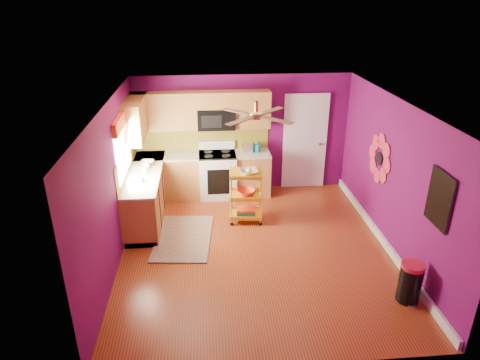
{
  "coord_description": "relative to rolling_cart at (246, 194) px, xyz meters",
  "views": [
    {
      "loc": [
        -0.8,
        -6.13,
        4.03
      ],
      "look_at": [
        -0.23,
        0.4,
        1.12
      ],
      "focal_mm": 32.0,
      "sensor_mm": 36.0,
      "label": 1
    }
  ],
  "objects": [
    {
      "name": "left_window",
      "position": [
        -2.16,
        0.05,
        1.18
      ],
      "size": [
        0.08,
        1.35,
        1.08
      ],
      "color": "white",
      "rests_on": "ground"
    },
    {
      "name": "trash_can",
      "position": [
        2.05,
        -2.49,
        -0.26
      ],
      "size": [
        0.41,
        0.41,
        0.61
      ],
      "color": "black",
      "rests_on": "ground"
    },
    {
      "name": "counter_cup",
      "position": [
        -1.88,
        -0.12,
        0.42
      ],
      "size": [
        0.11,
        0.11,
        0.09
      ],
      "primitive_type": "imported",
      "color": "white",
      "rests_on": "lower_cabinets"
    },
    {
      "name": "lower_cabinets",
      "position": [
        -1.29,
        0.81,
        -0.13
      ],
      "size": [
        2.81,
        2.31,
        0.94
      ],
      "color": "#985B29",
      "rests_on": "ground"
    },
    {
      "name": "ground",
      "position": [
        0.06,
        -1.0,
        -0.56
      ],
      "size": [
        5.0,
        5.0,
        0.0
      ],
      "primitive_type": "plane",
      "color": "maroon",
      "rests_on": "ground"
    },
    {
      "name": "ceiling_fan",
      "position": [
        0.06,
        -0.8,
        1.73
      ],
      "size": [
        1.01,
        1.01,
        0.26
      ],
      "color": "#BF8C3F",
      "rests_on": "ground"
    },
    {
      "name": "room_envelope",
      "position": [
        0.09,
        -1.0,
        1.07
      ],
      "size": [
        4.54,
        5.04,
        2.52
      ],
      "color": "#610B52",
      "rests_on": "ground"
    },
    {
      "name": "electric_range",
      "position": [
        -0.49,
        1.17,
        -0.08
      ],
      "size": [
        0.76,
        0.66,
        1.13
      ],
      "color": "white",
      "rests_on": "ground"
    },
    {
      "name": "toaster",
      "position": [
        0.14,
        1.2,
        0.47
      ],
      "size": [
        0.22,
        0.15,
        0.18
      ],
      "primitive_type": "cube",
      "color": "beige",
      "rests_on": "lower_cabinets"
    },
    {
      "name": "panel_door",
      "position": [
        1.41,
        1.46,
        0.46
      ],
      "size": [
        0.95,
        0.11,
        2.15
      ],
      "color": "white",
      "rests_on": "ground"
    },
    {
      "name": "upper_cabinetry",
      "position": [
        -1.18,
        1.17,
        1.24
      ],
      "size": [
        2.8,
        2.3,
        1.26
      ],
      "color": "#985B29",
      "rests_on": "ground"
    },
    {
      "name": "soap_bottle_b",
      "position": [
        -1.84,
        0.5,
        0.46
      ],
      "size": [
        0.12,
        0.12,
        0.16
      ],
      "primitive_type": "imported",
      "color": "white",
      "rests_on": "lower_cabinets"
    },
    {
      "name": "teal_kettle",
      "position": [
        0.33,
        1.25,
        0.46
      ],
      "size": [
        0.18,
        0.18,
        0.21
      ],
      "color": "teal",
      "rests_on": "lower_cabinets"
    },
    {
      "name": "right_wall_art",
      "position": [
        2.29,
        -1.34,
        0.88
      ],
      "size": [
        0.04,
        2.74,
        1.04
      ],
      "color": "black",
      "rests_on": "ground"
    },
    {
      "name": "rolling_cart",
      "position": [
        0.0,
        0.0,
        0.0
      ],
      "size": [
        0.64,
        0.49,
        1.09
      ],
      "color": "yellow",
      "rests_on": "ground"
    },
    {
      "name": "shag_rug",
      "position": [
        -1.18,
        -0.54,
        -0.55
      ],
      "size": [
        1.1,
        1.64,
        0.02
      ],
      "primitive_type": "cube",
      "rotation": [
        0.0,
        0.0,
        -0.09
      ],
      "color": "#331811",
      "rests_on": "ground"
    },
    {
      "name": "counter_dish",
      "position": [
        -1.87,
        0.72,
        0.41
      ],
      "size": [
        0.26,
        0.26,
        0.06
      ],
      "primitive_type": "imported",
      "color": "white",
      "rests_on": "lower_cabinets"
    },
    {
      "name": "soap_bottle_a",
      "position": [
        -1.86,
        0.24,
        0.46
      ],
      "size": [
        0.08,
        0.08,
        0.17
      ],
      "primitive_type": "imported",
      "color": "#EA3F72",
      "rests_on": "lower_cabinets"
    }
  ]
}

